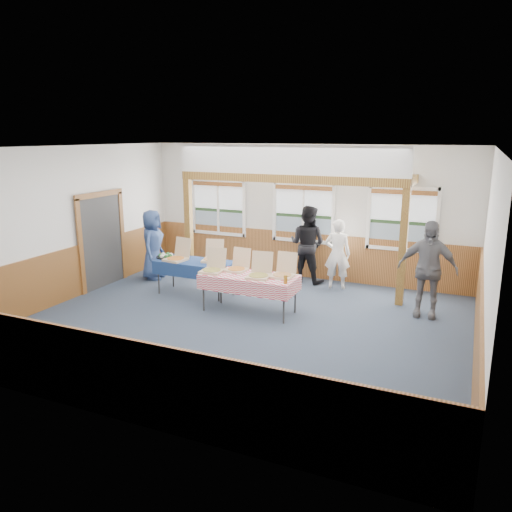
{
  "coord_description": "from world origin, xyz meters",
  "views": [
    {
      "loc": [
        3.75,
        -7.83,
        3.42
      ],
      "look_at": [
        -0.16,
        1.0,
        1.06
      ],
      "focal_mm": 35.0,
      "sensor_mm": 36.0,
      "label": 1
    }
  ],
  "objects_px": {
    "woman_white": "(337,254)",
    "person_grey": "(427,269)",
    "man_blue": "(153,245)",
    "table_right": "(249,278)",
    "table_left": "(195,264)",
    "woman_black": "(307,244)"
  },
  "relations": [
    {
      "from": "woman_white",
      "to": "table_left",
      "type": "bearing_deg",
      "value": 21.85
    },
    {
      "from": "table_left",
      "to": "woman_white",
      "type": "height_order",
      "value": "woman_white"
    },
    {
      "from": "table_left",
      "to": "man_blue",
      "type": "bearing_deg",
      "value": 162.35
    },
    {
      "from": "man_blue",
      "to": "woman_black",
      "type": "bearing_deg",
      "value": -85.15
    },
    {
      "from": "woman_black",
      "to": "woman_white",
      "type": "bearing_deg",
      "value": 173.08
    },
    {
      "from": "table_left",
      "to": "woman_black",
      "type": "relative_size",
      "value": 0.98
    },
    {
      "from": "woman_white",
      "to": "man_blue",
      "type": "bearing_deg",
      "value": 2.98
    },
    {
      "from": "woman_white",
      "to": "person_grey",
      "type": "xyz_separation_m",
      "value": [
        2.02,
        -1.06,
        0.14
      ]
    },
    {
      "from": "woman_black",
      "to": "man_blue",
      "type": "distance_m",
      "value": 3.7
    },
    {
      "from": "table_left",
      "to": "woman_white",
      "type": "distance_m",
      "value": 3.19
    },
    {
      "from": "table_right",
      "to": "woman_black",
      "type": "xyz_separation_m",
      "value": [
        0.38,
        2.45,
        0.21
      ]
    },
    {
      "from": "table_left",
      "to": "table_right",
      "type": "bearing_deg",
      "value": -13.54
    },
    {
      "from": "table_left",
      "to": "man_blue",
      "type": "distance_m",
      "value": 1.73
    },
    {
      "from": "woman_black",
      "to": "person_grey",
      "type": "distance_m",
      "value": 3.08
    },
    {
      "from": "table_right",
      "to": "woman_white",
      "type": "bearing_deg",
      "value": 53.29
    },
    {
      "from": "man_blue",
      "to": "person_grey",
      "type": "bearing_deg",
      "value": -105.09
    },
    {
      "from": "woman_black",
      "to": "table_right",
      "type": "bearing_deg",
      "value": 89.58
    },
    {
      "from": "table_left",
      "to": "woman_white",
      "type": "xyz_separation_m",
      "value": [
        2.69,
        1.71,
        0.1
      ]
    },
    {
      "from": "table_right",
      "to": "man_blue",
      "type": "height_order",
      "value": "man_blue"
    },
    {
      "from": "woman_white",
      "to": "person_grey",
      "type": "bearing_deg",
      "value": 141.66
    },
    {
      "from": "man_blue",
      "to": "person_grey",
      "type": "distance_m",
      "value": 6.29
    },
    {
      "from": "woman_white",
      "to": "person_grey",
      "type": "relative_size",
      "value": 0.85
    }
  ]
}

